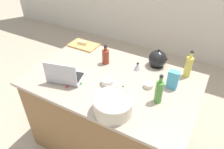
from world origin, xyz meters
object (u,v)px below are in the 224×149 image
at_px(mixing_bowl_large, 113,105).
at_px(kettle, 158,59).
at_px(bottle_olive, 159,91).
at_px(bottle_oil, 188,66).
at_px(laptop, 65,76).
at_px(cutting_board, 84,45).
at_px(kitchen_timer, 138,67).
at_px(butter_stick_left, 82,43).
at_px(bottle_soy, 106,56).
at_px(ramekin_medium, 148,85).
at_px(candy_bag, 173,80).
at_px(ramekin_small, 108,82).

relative_size(mixing_bowl_large, kettle, 1.44).
height_order(bottle_olive, bottle_oil, bottle_oil).
xyz_separation_m(laptop, cutting_board, (-0.24, 0.62, -0.04)).
bearing_deg(kitchen_timer, butter_stick_left, 169.27).
bearing_deg(bottle_soy, mixing_bowl_large, -54.81).
bearing_deg(kettle, ramekin_medium, -82.02).
bearing_deg(bottle_olive, mixing_bowl_large, -132.88).
relative_size(mixing_bowl_large, candy_bag, 1.80).
bearing_deg(kettle, mixing_bowl_large, -95.67).
distance_m(laptop, bottle_soy, 0.46).
distance_m(mixing_bowl_large, bottle_olive, 0.38).
bearing_deg(kitchen_timer, ramekin_medium, -46.26).
distance_m(butter_stick_left, ramekin_medium, 1.02).
bearing_deg(butter_stick_left, bottle_oil, -0.77).
bearing_deg(butter_stick_left, candy_bag, -12.43).
bearing_deg(butter_stick_left, ramekin_small, -37.78).
bearing_deg(kitchen_timer, bottle_soy, -171.31).
bearing_deg(candy_bag, ramekin_small, -155.56).
bearing_deg(ramekin_small, mixing_bowl_large, -53.25).
height_order(ramekin_small, ramekin_medium, ramekin_small).
xyz_separation_m(bottle_soy, kitchen_timer, (0.33, 0.05, -0.05)).
relative_size(ramekin_small, kitchen_timer, 1.42).
relative_size(mixing_bowl_large, kitchen_timer, 3.98).
bearing_deg(kettle, butter_stick_left, -178.96).
bearing_deg(cutting_board, mixing_bowl_large, -42.98).
distance_m(mixing_bowl_large, cutting_board, 1.12).
relative_size(bottle_soy, kitchen_timer, 2.63).
bearing_deg(kitchen_timer, bottle_olive, -46.06).
distance_m(cutting_board, butter_stick_left, 0.03).
height_order(mixing_bowl_large, candy_bag, candy_bag).
bearing_deg(kettle, ramekin_small, -119.55).
xyz_separation_m(cutting_board, ramekin_small, (0.61, -0.48, 0.02)).
relative_size(mixing_bowl_large, cutting_board, 0.92).
bearing_deg(mixing_bowl_large, ramekin_small, 126.75).
height_order(bottle_olive, butter_stick_left, bottle_olive).
distance_m(bottle_olive, bottle_oil, 0.48).
bearing_deg(bottle_soy, cutting_board, 154.90).
height_order(bottle_soy, candy_bag, bottle_soy).
xyz_separation_m(laptop, butter_stick_left, (-0.26, 0.62, -0.01)).
distance_m(kettle, cutting_board, 0.90).
height_order(mixing_bowl_large, cutting_board, mixing_bowl_large).
height_order(ramekin_medium, kitchen_timer, kitchen_timer).
height_order(mixing_bowl_large, bottle_oil, bottle_oil).
height_order(laptop, butter_stick_left, laptop).
bearing_deg(ramekin_medium, bottle_olive, -45.75).
bearing_deg(bottle_olive, ramekin_medium, 134.25).
xyz_separation_m(laptop, candy_bag, (0.88, 0.37, 0.04)).
bearing_deg(ramekin_medium, candy_bag, 28.75).
height_order(butter_stick_left, ramekin_medium, butter_stick_left).
distance_m(bottle_oil, ramekin_medium, 0.43).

